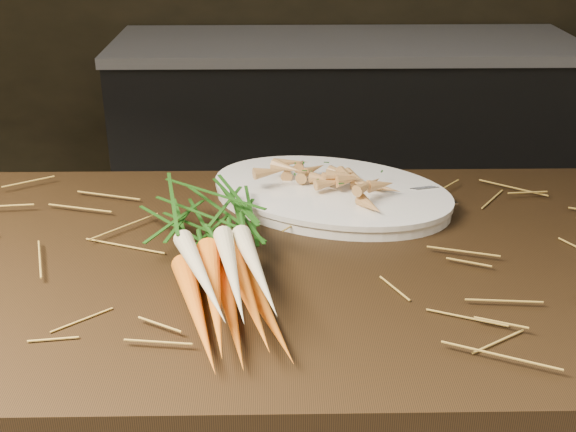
% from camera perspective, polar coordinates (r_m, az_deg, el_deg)
% --- Properties ---
extents(back_counter, '(1.82, 0.62, 0.84)m').
position_cam_1_polar(back_counter, '(3.01, 4.38, 5.90)').
color(back_counter, black).
rests_on(back_counter, ground).
extents(straw_bedding, '(1.40, 0.60, 0.02)m').
position_cam_1_polar(straw_bedding, '(1.08, -1.95, -2.82)').
color(straw_bedding, '#A57B2B').
rests_on(straw_bedding, main_counter).
extents(root_veg_bunch, '(0.24, 0.49, 0.09)m').
position_cam_1_polar(root_veg_bunch, '(1.03, -5.62, -2.19)').
color(root_veg_bunch, orange).
rests_on(root_veg_bunch, main_counter).
extents(serving_platter, '(0.50, 0.43, 0.02)m').
position_cam_1_polar(serving_platter, '(1.26, 3.36, 1.61)').
color(serving_platter, white).
rests_on(serving_platter, main_counter).
extents(roasted_veg_heap, '(0.25, 0.22, 0.05)m').
position_cam_1_polar(roasted_veg_heap, '(1.25, 3.40, 3.07)').
color(roasted_veg_heap, '#AA6F34').
rests_on(roasted_veg_heap, serving_platter).
extents(serving_fork, '(0.16, 0.05, 0.00)m').
position_cam_1_polar(serving_fork, '(1.20, 9.78, 0.67)').
color(serving_fork, silver).
rests_on(serving_fork, serving_platter).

